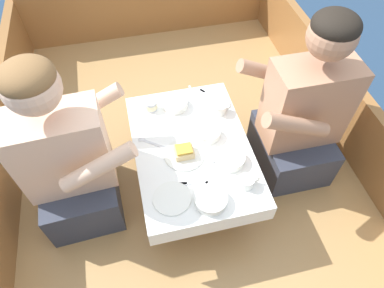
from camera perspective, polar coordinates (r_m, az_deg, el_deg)
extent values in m
plane|color=navy|center=(2.30, -0.07, -10.91)|extent=(60.00, 60.00, 0.00)
cube|color=#A87F4C|center=(2.14, -0.08, -8.76)|extent=(2.02, 3.12, 0.35)
cube|color=#936033|center=(2.18, 25.93, 2.20)|extent=(0.06, 3.12, 0.40)
cube|color=#936033|center=(2.95, -7.40, 21.83)|extent=(1.90, 0.06, 0.46)
cylinder|color=#B2B2B7|center=(1.85, 0.00, -3.93)|extent=(0.07, 0.07, 0.33)
cube|color=#A87F4C|center=(1.71, 0.00, -0.68)|extent=(0.54, 0.80, 0.02)
cube|color=white|center=(1.70, 0.00, -0.46)|extent=(0.57, 0.83, 0.00)
cube|color=white|center=(1.54, 3.63, -13.62)|extent=(0.57, 0.00, 0.10)
cube|color=white|center=(2.01, -2.72, 7.74)|extent=(0.57, 0.00, 0.10)
cube|color=#333847|center=(1.90, -17.82, -7.49)|extent=(0.38, 0.46, 0.26)
cube|color=beige|center=(1.62, -20.78, -1.14)|extent=(0.41, 0.24, 0.44)
sphere|color=beige|center=(1.37, -25.24, 8.44)|extent=(0.22, 0.22, 0.22)
ellipsoid|color=brown|center=(1.34, -25.95, 9.94)|extent=(0.21, 0.21, 0.12)
cylinder|color=beige|center=(1.68, -16.65, 6.07)|extent=(0.34, 0.09, 0.21)
cylinder|color=beige|center=(1.44, -15.32, -3.78)|extent=(0.34, 0.09, 0.21)
cube|color=#333847|center=(2.05, 16.11, -0.61)|extent=(0.36, 0.44, 0.26)
cube|color=tan|center=(1.79, 18.64, 6.44)|extent=(0.40, 0.22, 0.46)
sphere|color=tan|center=(1.56, 22.36, 16.37)|extent=(0.21, 0.21, 0.21)
ellipsoid|color=black|center=(1.53, 22.91, 17.79)|extent=(0.20, 0.20, 0.12)
cylinder|color=tan|center=(1.57, 17.06, 3.01)|extent=(0.34, 0.07, 0.21)
cylinder|color=tan|center=(1.79, 12.48, 11.54)|extent=(0.34, 0.07, 0.21)
cylinder|color=silver|center=(1.66, -1.34, -1.82)|extent=(0.19, 0.19, 0.01)
cylinder|color=silver|center=(1.53, -3.35, -9.03)|extent=(0.17, 0.17, 0.01)
cube|color=#E0BC7F|center=(1.64, -1.35, -1.34)|extent=(0.09, 0.08, 0.04)
cube|color=gold|center=(1.62, -1.37, -0.84)|extent=(0.07, 0.06, 0.01)
cylinder|color=silver|center=(1.73, 2.84, 1.71)|extent=(0.11, 0.11, 0.04)
cylinder|color=beige|center=(1.72, 2.85, 1.92)|extent=(0.09, 0.09, 0.02)
cylinder|color=silver|center=(1.64, 6.42, -2.45)|extent=(0.14, 0.14, 0.04)
cylinder|color=beige|center=(1.63, 6.45, -2.24)|extent=(0.11, 0.11, 0.02)
cylinder|color=silver|center=(1.87, -2.83, 6.73)|extent=(0.14, 0.14, 0.04)
cylinder|color=beige|center=(1.86, -2.84, 6.95)|extent=(0.11, 0.11, 0.02)
cylinder|color=silver|center=(1.51, 3.16, -9.27)|extent=(0.15, 0.15, 0.04)
cylinder|color=beige|center=(1.50, 3.17, -9.08)|extent=(0.12, 0.12, 0.02)
cylinder|color=silver|center=(1.84, 4.66, 5.95)|extent=(0.07, 0.07, 0.06)
torus|color=silver|center=(1.85, 6.08, 6.24)|extent=(0.04, 0.01, 0.04)
cylinder|color=#3D2314|center=(1.83, 4.69, 6.32)|extent=(0.06, 0.06, 0.01)
cylinder|color=silver|center=(1.57, 9.08, -6.25)|extent=(0.07, 0.07, 0.05)
torus|color=silver|center=(1.58, 10.64, -5.85)|extent=(0.04, 0.01, 0.04)
cylinder|color=#3D2314|center=(1.56, 9.16, -5.95)|extent=(0.06, 0.06, 0.01)
cylinder|color=silver|center=(1.86, -6.83, 6.39)|extent=(0.06, 0.06, 0.05)
cylinder|color=beige|center=(1.86, -6.83, 6.39)|extent=(0.07, 0.07, 0.03)
cube|color=silver|center=(1.58, 1.06, -6.50)|extent=(0.17, 0.04, 0.00)
cube|color=silver|center=(1.57, -1.50, -6.60)|extent=(0.04, 0.03, 0.00)
cube|color=silver|center=(1.94, 0.22, 8.05)|extent=(0.02, 0.17, 0.00)
cube|color=silver|center=(1.94, 3.36, 7.96)|extent=(0.11, 0.14, 0.00)
cube|color=silver|center=(1.97, 1.71, 8.85)|extent=(0.04, 0.04, 0.00)
cube|color=silver|center=(1.61, 2.88, -4.84)|extent=(0.09, 0.16, 0.00)
ellipsoid|color=silver|center=(1.64, 3.38, -2.82)|extent=(0.04, 0.02, 0.01)
cube|color=silver|center=(1.72, -6.36, 0.01)|extent=(0.14, 0.11, 0.00)
ellipsoid|color=silver|center=(1.74, -8.40, 0.77)|extent=(0.04, 0.02, 0.01)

